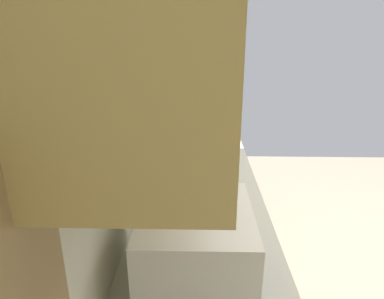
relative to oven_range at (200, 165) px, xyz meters
name	(u,v)px	position (x,y,z in m)	size (l,w,h in m)	color
wall_back	(128,109)	(-1.49, 0.37, 0.90)	(3.85, 0.12, 2.74)	beige
upper_cabinets	(167,31)	(-1.82, 0.13, 1.27)	(1.71, 0.36, 0.57)	tan
oven_range	(200,165)	(0.00, 0.00, 0.00)	(0.60, 0.63, 1.08)	black
microwave	(197,243)	(-2.12, 0.02, 0.57)	(0.44, 0.39, 0.26)	white
bowl	(215,181)	(-1.40, -0.08, 0.47)	(0.17, 0.17, 0.06)	#D84C47
kettle	(211,134)	(-0.60, -0.08, 0.51)	(0.17, 0.12, 0.16)	red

